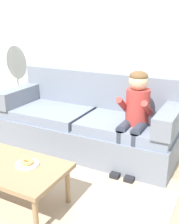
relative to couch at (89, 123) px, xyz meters
name	(u,v)px	position (x,y,z in m)	size (l,w,h in m)	color
ground	(56,179)	(0.04, -0.85, -0.35)	(10.00, 10.00, 0.00)	#9E896B
wall_back	(111,36)	(0.04, 0.55, 1.05)	(8.00, 0.10, 2.80)	silver
area_rug	(41,191)	(0.04, -1.10, -0.34)	(2.45, 1.65, 0.01)	tan
couch	(89,123)	(0.00, 0.00, 0.00)	(2.24, 0.90, 0.97)	slate
coffee_table	(11,169)	(-0.07, -1.36, 0.01)	(0.99, 0.59, 0.40)	#937551
person_child	(135,111)	(0.67, -0.21, 0.32)	(0.34, 0.58, 1.10)	#AD3833
plate	(27,164)	(0.06, -1.29, 0.06)	(0.21, 0.21, 0.01)	white
donut	(27,162)	(0.06, -1.29, 0.09)	(0.12, 0.12, 0.04)	tan
toy_controller	(2,163)	(-0.69, -0.88, -0.32)	(0.23, 0.09, 0.05)	red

